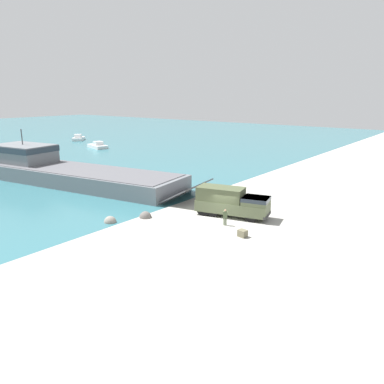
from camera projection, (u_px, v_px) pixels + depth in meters
ground_plane at (220, 221)px, 38.20m from camera, size 240.00×240.00×0.00m
landing_craft at (64, 170)px, 55.23m from camera, size 13.76×37.31×7.35m
military_truck at (231, 202)px, 39.44m from camera, size 4.29×8.09×3.05m
soldier_on_ramp at (225, 216)px, 36.77m from camera, size 0.44×0.50×1.64m
moored_boat_b at (79, 138)px, 105.52m from camera, size 5.65×5.48×1.73m
moored_boat_c at (98, 146)px, 90.29m from camera, size 4.11×6.58×1.63m
cargo_crate at (243, 233)px, 33.95m from camera, size 0.75×0.86×0.64m
shoreline_rock_a at (110, 222)px, 37.90m from camera, size 1.25×1.25×1.25m
shoreline_rock_b at (145, 217)px, 39.37m from camera, size 1.30×1.30×1.30m
shoreline_rock_c at (219, 190)px, 50.47m from camera, size 1.17×1.17×1.17m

